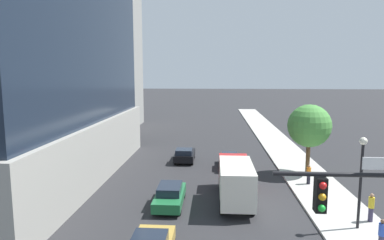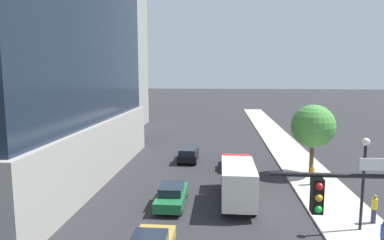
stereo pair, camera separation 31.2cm
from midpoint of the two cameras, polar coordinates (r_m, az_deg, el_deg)
The scene contains 12 objects.
sidewalk at distance 28.90m, azimuth 21.25°, elevation -10.89°, with size 4.24×120.00×0.15m, color #B2AFA8.
construction_building at distance 60.03m, azimuth -15.95°, elevation 16.75°, with size 25.93×15.74×41.29m.
traffic_light_pole at distance 11.88m, azimuth 29.97°, elevation -15.37°, with size 4.87×0.48×6.52m.
street_lamp at distance 21.69m, azimuth 27.27°, elevation -7.41°, with size 0.44×0.44×5.37m.
street_tree at distance 31.88m, azimuth 19.92°, elevation -1.00°, with size 3.81×3.81×6.23m.
car_green at distance 24.07m, azimuth -3.05°, elevation -12.47°, with size 1.84×4.55×1.48m.
car_black at distance 35.35m, azimuth -0.40°, elevation -5.83°, with size 1.95×4.07×1.50m.
car_red at distance 33.32m, azimuth 7.15°, elevation -6.76°, with size 1.76×4.42×1.47m.
box_truck at distance 24.58m, azimuth 8.01°, elevation -9.77°, with size 2.26×7.33×2.96m.
pedestrian_blue_shirt at distance 20.38m, azimuth 29.90°, elevation -16.61°, with size 0.34×0.34×1.67m.
pedestrian_yellow_shirt at distance 23.75m, azimuth 28.58°, elevation -12.91°, with size 0.34×0.34×1.76m.
pedestrian_orange_shirt at distance 29.45m, azimuth 19.78°, elevation -8.67°, with size 0.34×0.34×1.60m.
Camera 2 is at (0.80, -6.23, 9.07)m, focal length 31.79 mm.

